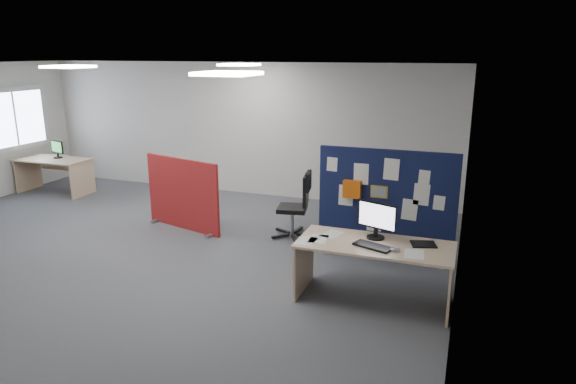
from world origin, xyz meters
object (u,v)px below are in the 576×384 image
(monitor_main, at_px, (376,219))
(monitor_second, at_px, (57,148))
(red_divider, at_px, (183,195))
(main_desk, at_px, (375,256))
(second_desk, at_px, (55,167))
(office_chair, at_px, (299,201))
(navy_divider, at_px, (385,205))

(monitor_main, distance_m, monitor_second, 7.62)
(red_divider, bearing_deg, main_desk, -7.41)
(monitor_second, bearing_deg, main_desk, -4.55)
(main_desk, height_order, second_desk, same)
(second_desk, bearing_deg, monitor_main, -18.76)
(monitor_second, bearing_deg, office_chair, 6.54)
(office_chair, bearing_deg, monitor_second, 159.78)
(red_divider, relative_size, office_chair, 1.47)
(monitor_second, bearing_deg, second_desk, -101.23)
(navy_divider, xyz_separation_m, office_chair, (-1.43, 0.44, -0.20))
(red_divider, bearing_deg, navy_divider, 12.58)
(office_chair, bearing_deg, navy_divider, -28.14)
(monitor_main, height_order, office_chair, monitor_main)
(red_divider, bearing_deg, second_desk, 178.97)
(office_chair, bearing_deg, monitor_main, -57.75)
(monitor_second, xyz_separation_m, office_chair, (5.68, -0.92, -0.33))
(navy_divider, height_order, red_divider, navy_divider)
(navy_divider, height_order, monitor_second, navy_divider)
(red_divider, height_order, monitor_second, red_divider)
(navy_divider, xyz_separation_m, second_desk, (-7.14, 1.29, -0.26))
(monitor_main, distance_m, office_chair, 2.24)
(main_desk, height_order, monitor_second, monitor_second)
(main_desk, xyz_separation_m, monitor_main, (-0.03, 0.14, 0.42))
(second_desk, relative_size, office_chair, 1.42)
(navy_divider, distance_m, second_desk, 7.26)
(main_desk, distance_m, monitor_main, 0.44)
(navy_divider, distance_m, office_chair, 1.51)
(navy_divider, distance_m, red_divider, 3.40)
(main_desk, distance_m, second_desk, 7.71)
(monitor_main, bearing_deg, navy_divider, 113.59)
(navy_divider, relative_size, red_divider, 1.24)
(monitor_second, bearing_deg, navy_divider, 4.91)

